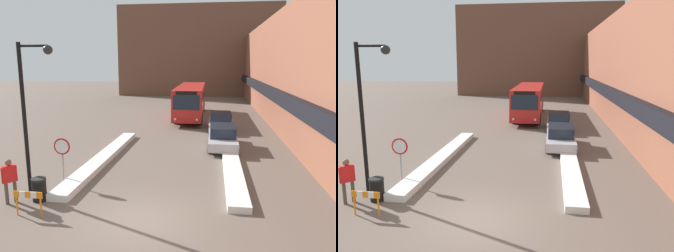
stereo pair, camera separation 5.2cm
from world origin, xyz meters
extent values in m
plane|color=#66564C|center=(0.00, 0.00, 0.00)|extent=(160.00, 160.00, 0.00)
cube|color=brown|center=(10.00, 24.00, 4.77)|extent=(5.00, 60.00, 9.53)
cube|color=black|center=(7.25, 24.00, 3.05)|extent=(0.50, 60.00, 0.90)
cube|color=brown|center=(0.00, 46.54, 7.24)|extent=(26.00, 8.00, 14.47)
cube|color=silver|center=(-3.60, 6.93, 0.15)|extent=(0.90, 11.76, 0.30)
cube|color=silver|center=(3.60, 5.98, 0.14)|extent=(0.90, 10.02, 0.29)
cube|color=red|center=(0.34, 22.32, 1.82)|extent=(2.54, 11.93, 2.73)
cube|color=red|center=(0.34, 22.32, 0.69)|extent=(2.56, 11.95, 0.48)
cube|color=#192333|center=(0.34, 22.32, 2.20)|extent=(2.56, 10.97, 0.75)
cube|color=#192333|center=(0.34, 16.35, 2.23)|extent=(2.23, 0.03, 1.23)
cube|color=black|center=(0.34, 16.35, 3.00)|extent=(1.77, 0.03, 0.28)
sphere|color=#F2EAC6|center=(-0.57, 16.34, 0.80)|extent=(0.20, 0.20, 0.20)
sphere|color=#F2EAC6|center=(1.26, 16.34, 0.80)|extent=(0.20, 0.20, 0.20)
cylinder|color=black|center=(-0.80, 18.63, 0.53)|extent=(0.28, 1.07, 1.07)
cylinder|color=black|center=(1.49, 18.63, 0.53)|extent=(0.28, 1.07, 1.07)
cylinder|color=black|center=(-0.80, 26.02, 0.53)|extent=(0.28, 1.07, 1.07)
cylinder|color=black|center=(1.49, 26.02, 0.53)|extent=(0.28, 1.07, 1.07)
cube|color=#B7B7BC|center=(3.20, 10.57, 0.53)|extent=(1.81, 4.68, 0.55)
cube|color=#192333|center=(3.20, 10.69, 1.13)|extent=(1.59, 2.57, 0.66)
cylinder|color=black|center=(4.02, 9.12, 0.32)|extent=(0.20, 0.64, 0.64)
cylinder|color=black|center=(2.38, 9.12, 0.32)|extent=(0.20, 0.64, 0.64)
cylinder|color=black|center=(4.02, 12.02, 0.32)|extent=(0.20, 0.64, 0.64)
cylinder|color=black|center=(2.38, 12.02, 0.32)|extent=(0.20, 0.64, 0.64)
cube|color=#B7B7BC|center=(3.20, 16.30, 0.53)|extent=(1.90, 4.41, 0.53)
cube|color=#192333|center=(3.20, 16.41, 1.12)|extent=(1.67, 2.42, 0.65)
cylinder|color=black|center=(4.07, 14.93, 0.33)|extent=(0.20, 0.67, 0.67)
cylinder|color=black|center=(2.33, 14.93, 0.33)|extent=(0.20, 0.67, 0.67)
cylinder|color=black|center=(4.07, 17.66, 0.33)|extent=(0.20, 0.67, 0.67)
cylinder|color=black|center=(2.33, 17.66, 0.33)|extent=(0.20, 0.67, 0.67)
cylinder|color=gray|center=(-4.20, 3.04, 1.08)|extent=(0.07, 0.07, 2.17)
cylinder|color=red|center=(-4.20, 3.02, 1.79)|extent=(0.76, 0.03, 0.76)
cylinder|color=white|center=(-4.20, 3.00, 1.79)|extent=(0.62, 0.01, 0.62)
cylinder|color=black|center=(-5.00, 1.56, 3.15)|extent=(0.16, 0.16, 6.29)
cylinder|color=black|center=(-4.40, 1.56, 6.14)|extent=(1.20, 0.10, 0.10)
sphere|color=black|center=(-3.80, 1.56, 5.99)|extent=(0.36, 0.36, 0.36)
cylinder|color=brown|center=(-5.45, 0.64, 0.45)|extent=(0.13, 0.13, 0.90)
cylinder|color=brown|center=(-5.23, 0.87, 0.45)|extent=(0.13, 0.13, 0.90)
cube|color=red|center=(-5.34, 0.75, 1.23)|extent=(0.50, 0.51, 0.67)
sphere|color=brown|center=(-5.34, 0.75, 1.69)|extent=(0.25, 0.25, 0.25)
cylinder|color=red|center=(-5.51, 0.57, 1.20)|extent=(0.10, 0.10, 0.64)
cylinder|color=red|center=(-5.17, 0.93, 1.20)|extent=(0.10, 0.10, 0.64)
cylinder|color=black|center=(-4.35, 1.14, 0.42)|extent=(0.56, 0.56, 0.85)
cylinder|color=black|center=(-4.35, 1.14, 0.90)|extent=(0.59, 0.59, 0.10)
cylinder|color=orange|center=(-4.51, -0.18, 0.35)|extent=(0.06, 0.06, 0.70)
cylinder|color=orange|center=(-3.57, -0.18, 0.35)|extent=(0.06, 0.06, 0.70)
cube|color=orange|center=(-4.48, -0.18, 0.82)|extent=(0.22, 0.04, 0.24)
cube|color=white|center=(-4.26, -0.18, 0.82)|extent=(0.22, 0.04, 0.24)
cube|color=orange|center=(-4.04, -0.18, 0.82)|extent=(0.22, 0.04, 0.24)
cube|color=white|center=(-3.82, -0.18, 0.82)|extent=(0.22, 0.04, 0.24)
cube|color=orange|center=(-3.60, -0.18, 0.82)|extent=(0.22, 0.04, 0.24)
camera|label=1|loc=(2.48, -10.51, 5.54)|focal=35.00mm
camera|label=2|loc=(2.53, -10.51, 5.54)|focal=35.00mm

